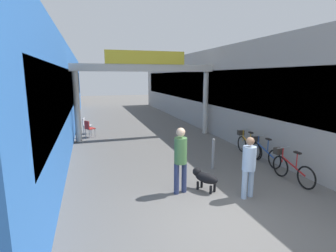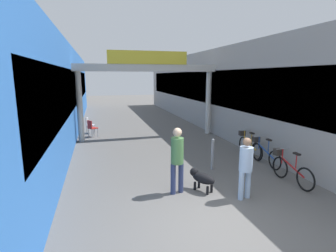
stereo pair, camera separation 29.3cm
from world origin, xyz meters
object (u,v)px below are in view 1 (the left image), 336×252
(pedestrian_with_dog, at_px, (181,156))
(dog_on_leash, at_px, (204,177))
(bicycle_red_nearest, at_px, (290,167))
(cafe_chair_red_nearer, at_px, (89,127))
(cafe_chair_aluminium_farther, at_px, (86,124))
(pedestrian_companion, at_px, (249,164))
(bicycle_orange_third, at_px, (247,144))
(bollard_post_metal, at_px, (213,153))
(bicycle_blue_second, at_px, (263,152))

(pedestrian_with_dog, relative_size, dog_on_leash, 2.18)
(pedestrian_with_dog, height_order, bicycle_red_nearest, pedestrian_with_dog)
(bicycle_red_nearest, bearing_deg, cafe_chair_red_nearer, 126.83)
(cafe_chair_red_nearer, bearing_deg, cafe_chair_aluminium_farther, 98.60)
(pedestrian_companion, relative_size, bicycle_orange_third, 0.96)
(pedestrian_with_dog, relative_size, cafe_chair_red_nearer, 2.04)
(bollard_post_metal, relative_size, cafe_chair_red_nearer, 1.20)
(dog_on_leash, height_order, cafe_chair_red_nearer, cafe_chair_red_nearer)
(cafe_chair_red_nearer, bearing_deg, pedestrian_with_dog, -72.79)
(bicycle_red_nearest, bearing_deg, pedestrian_companion, -162.32)
(dog_on_leash, xyz_separation_m, bicycle_orange_third, (3.09, 2.62, 0.06))
(bicycle_orange_third, bearing_deg, bollard_post_metal, -151.54)
(pedestrian_with_dog, xyz_separation_m, bollard_post_metal, (1.71, 1.47, -0.50))
(cafe_chair_aluminium_farther, bearing_deg, bicycle_orange_third, -43.46)
(bicycle_blue_second, relative_size, bollard_post_metal, 1.58)
(bicycle_blue_second, bearing_deg, pedestrian_with_dog, -158.46)
(bicycle_orange_third, relative_size, cafe_chair_aluminium_farther, 1.90)
(dog_on_leash, bearing_deg, bicycle_orange_third, 40.31)
(pedestrian_companion, height_order, bicycle_red_nearest, pedestrian_companion)
(cafe_chair_red_nearer, relative_size, cafe_chair_aluminium_farther, 1.00)
(pedestrian_companion, xyz_separation_m, cafe_chair_red_nearer, (-3.93, 8.33, -0.39))
(pedestrian_companion, bearing_deg, dog_on_leash, 140.04)
(bicycle_red_nearest, bearing_deg, bollard_post_metal, 136.56)
(pedestrian_with_dog, relative_size, bicycle_blue_second, 1.07)
(bicycle_red_nearest, xyz_separation_m, cafe_chair_aluminium_farther, (-5.94, 8.72, 0.10))
(bicycle_orange_third, xyz_separation_m, cafe_chair_aluminium_farther, (-6.28, 5.95, 0.10))
(pedestrian_with_dog, distance_m, bollard_post_metal, 2.31)
(pedestrian_with_dog, bearing_deg, cafe_chair_aluminium_farther, 106.25)
(pedestrian_companion, distance_m, dog_on_leash, 1.29)
(dog_on_leash, distance_m, bicycle_orange_third, 4.05)
(pedestrian_companion, relative_size, cafe_chair_aluminium_farther, 1.83)
(pedestrian_companion, xyz_separation_m, bicycle_red_nearest, (1.86, 0.59, -0.49))
(bicycle_blue_second, height_order, cafe_chair_aluminium_farther, bicycle_blue_second)
(cafe_chair_red_nearer, bearing_deg, bicycle_blue_second, -45.05)
(pedestrian_with_dog, distance_m, dog_on_leash, 0.97)
(dog_on_leash, xyz_separation_m, cafe_chair_red_nearer, (-3.04, 7.58, 0.16))
(bicycle_red_nearest, xyz_separation_m, bollard_post_metal, (-1.74, 1.65, 0.11))
(cafe_chair_aluminium_farther, bearing_deg, pedestrian_with_dog, -73.75)
(bicycle_red_nearest, xyz_separation_m, bicycle_blue_second, (0.28, 1.65, 0.00))
(bicycle_orange_third, height_order, cafe_chair_red_nearer, bicycle_orange_third)
(bicycle_red_nearest, relative_size, bollard_post_metal, 1.58)
(cafe_chair_aluminium_farther, bearing_deg, cafe_chair_red_nearer, -81.40)
(bollard_post_metal, bearing_deg, dog_on_leash, -124.08)
(pedestrian_companion, relative_size, bicycle_blue_second, 0.96)
(bicycle_orange_third, bearing_deg, cafe_chair_aluminium_farther, 136.54)
(pedestrian_companion, bearing_deg, bollard_post_metal, 86.92)
(bicycle_orange_third, xyz_separation_m, cafe_chair_red_nearer, (-6.13, 4.96, 0.10))
(dog_on_leash, distance_m, cafe_chair_red_nearer, 8.17)
(bollard_post_metal, height_order, cafe_chair_red_nearer, bollard_post_metal)
(pedestrian_with_dog, height_order, cafe_chair_red_nearer, pedestrian_with_dog)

